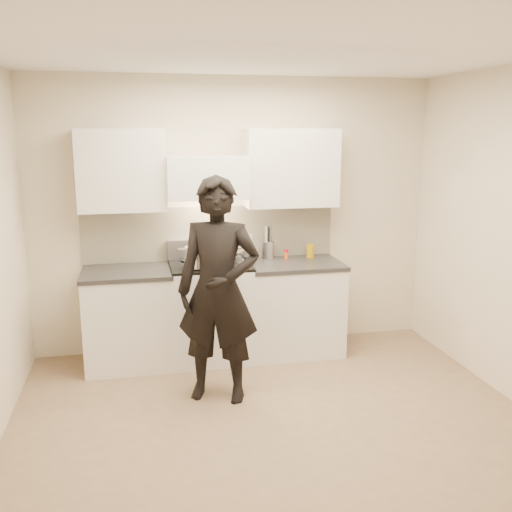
% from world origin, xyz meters
% --- Properties ---
extents(ground_plane, '(4.00, 4.00, 0.00)m').
position_xyz_m(ground_plane, '(0.00, 0.00, 0.00)').
color(ground_plane, '#8A6E53').
extents(room_shell, '(4.04, 3.54, 2.70)m').
position_xyz_m(room_shell, '(-0.06, 0.37, 1.60)').
color(room_shell, beige).
rests_on(room_shell, ground).
extents(stove, '(0.76, 0.65, 0.96)m').
position_xyz_m(stove, '(-0.30, 1.42, 0.47)').
color(stove, silver).
rests_on(stove, ground).
extents(counter_right, '(0.92, 0.67, 0.92)m').
position_xyz_m(counter_right, '(0.53, 1.43, 0.46)').
color(counter_right, silver).
rests_on(counter_right, ground).
extents(counter_left, '(0.82, 0.67, 0.92)m').
position_xyz_m(counter_left, '(-1.08, 1.43, 0.46)').
color(counter_left, silver).
rests_on(counter_left, ground).
extents(wok, '(0.37, 0.45, 0.29)m').
position_xyz_m(wok, '(-0.10, 1.52, 1.06)').
color(wok, silver).
rests_on(wok, stove).
extents(stock_pot, '(0.38, 0.34, 0.18)m').
position_xyz_m(stock_pot, '(-0.42, 1.28, 1.05)').
color(stock_pot, silver).
rests_on(stock_pot, stove).
extents(utensil_crock, '(0.12, 0.12, 0.33)m').
position_xyz_m(utensil_crock, '(0.31, 1.64, 1.02)').
color(utensil_crock, '#AEACBB').
rests_on(utensil_crock, counter_right).
extents(spice_jar, '(0.04, 0.04, 0.09)m').
position_xyz_m(spice_jar, '(0.49, 1.59, 0.97)').
color(spice_jar, '#CB5319').
rests_on(spice_jar, counter_right).
extents(oil_glass, '(0.08, 0.08, 0.14)m').
position_xyz_m(oil_glass, '(0.75, 1.59, 0.99)').
color(oil_glass, '#A47806').
rests_on(oil_glass, counter_right).
extents(person, '(0.79, 0.65, 1.84)m').
position_xyz_m(person, '(-0.35, 0.56, 0.92)').
color(person, black).
rests_on(person, ground).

